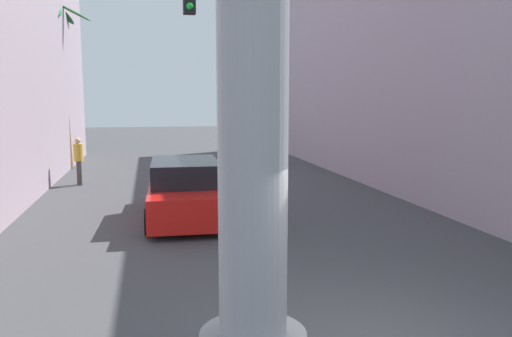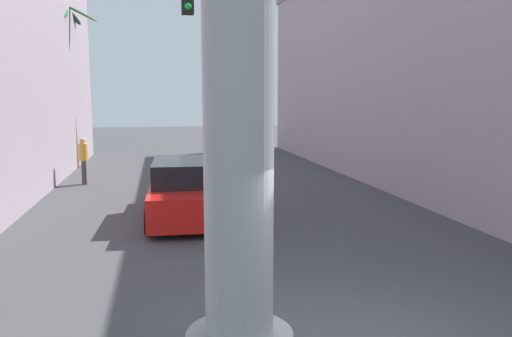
{
  "view_description": "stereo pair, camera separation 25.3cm",
  "coord_description": "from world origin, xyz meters",
  "px_view_note": "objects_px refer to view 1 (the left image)",
  "views": [
    {
      "loc": [
        -2.53,
        -5.43,
        3.2
      ],
      "look_at": [
        0.0,
        6.34,
        1.51
      ],
      "focal_mm": 35.0,
      "sensor_mm": 36.0,
      "label": 1
    },
    {
      "loc": [
        -2.28,
        -5.48,
        3.2
      ],
      "look_at": [
        0.0,
        6.34,
        1.51
      ],
      "focal_mm": 35.0,
      "sensor_mm": 36.0,
      "label": 2
    }
  ],
  "objects_px": {
    "traffic_light_mast": "(48,52)",
    "pedestrian_far_left": "(79,157)",
    "car_lead": "(185,191)",
    "palm_tree_far_left": "(60,71)",
    "street_lamp": "(431,67)",
    "palm_tree_far_right": "(318,52)"
  },
  "relations": [
    {
      "from": "traffic_light_mast",
      "to": "pedestrian_far_left",
      "type": "bearing_deg",
      "value": 94.79
    },
    {
      "from": "car_lead",
      "to": "pedestrian_far_left",
      "type": "xyz_separation_m",
      "value": [
        -3.5,
        5.99,
        0.29
      ]
    },
    {
      "from": "car_lead",
      "to": "pedestrian_far_left",
      "type": "relative_size",
      "value": 2.76
    },
    {
      "from": "traffic_light_mast",
      "to": "car_lead",
      "type": "xyz_separation_m",
      "value": [
        2.74,
        3.08,
        -3.34
      ]
    },
    {
      "from": "palm_tree_far_left",
      "to": "pedestrian_far_left",
      "type": "distance_m",
      "value": 6.08
    },
    {
      "from": "traffic_light_mast",
      "to": "car_lead",
      "type": "bearing_deg",
      "value": 48.36
    },
    {
      "from": "car_lead",
      "to": "palm_tree_far_left",
      "type": "xyz_separation_m",
      "value": [
        -4.74,
        10.89,
        3.67
      ]
    },
    {
      "from": "traffic_light_mast",
      "to": "palm_tree_far_left",
      "type": "height_order",
      "value": "palm_tree_far_left"
    },
    {
      "from": "traffic_light_mast",
      "to": "pedestrian_far_left",
      "type": "distance_m",
      "value": 9.59
    },
    {
      "from": "street_lamp",
      "to": "palm_tree_far_left",
      "type": "xyz_separation_m",
      "value": [
        -11.83,
        11.03,
        0.31
      ]
    },
    {
      "from": "traffic_light_mast",
      "to": "palm_tree_far_right",
      "type": "xyz_separation_m",
      "value": [
        10.67,
        15.26,
        1.53
      ]
    },
    {
      "from": "traffic_light_mast",
      "to": "palm_tree_far_right",
      "type": "height_order",
      "value": "palm_tree_far_right"
    },
    {
      "from": "palm_tree_far_left",
      "to": "palm_tree_far_right",
      "type": "xyz_separation_m",
      "value": [
        12.67,
        1.29,
        1.19
      ]
    },
    {
      "from": "street_lamp",
      "to": "car_lead",
      "type": "xyz_separation_m",
      "value": [
        -7.09,
        0.14,
        -3.37
      ]
    },
    {
      "from": "pedestrian_far_left",
      "to": "palm_tree_far_left",
      "type": "bearing_deg",
      "value": 104.25
    },
    {
      "from": "street_lamp",
      "to": "car_lead",
      "type": "height_order",
      "value": "street_lamp"
    },
    {
      "from": "street_lamp",
      "to": "palm_tree_far_left",
      "type": "distance_m",
      "value": 16.18
    },
    {
      "from": "traffic_light_mast",
      "to": "pedestrian_far_left",
      "type": "relative_size",
      "value": 3.27
    },
    {
      "from": "car_lead",
      "to": "traffic_light_mast",
      "type": "bearing_deg",
      "value": -131.64
    },
    {
      "from": "street_lamp",
      "to": "palm_tree_far_left",
      "type": "height_order",
      "value": "palm_tree_far_left"
    },
    {
      "from": "car_lead",
      "to": "pedestrian_far_left",
      "type": "bearing_deg",
      "value": 120.28
    },
    {
      "from": "pedestrian_far_left",
      "to": "traffic_light_mast",
      "type": "bearing_deg",
      "value": -85.21
    }
  ]
}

